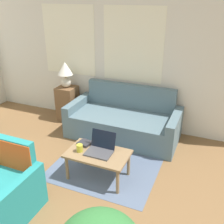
% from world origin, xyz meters
% --- Properties ---
extents(wall_back, '(6.18, 0.06, 2.60)m').
position_xyz_m(wall_back, '(-0.00, 3.61, 1.31)').
color(wall_back, silver).
rests_on(wall_back, ground_plane).
extents(rug, '(1.53, 1.99, 0.01)m').
position_xyz_m(rug, '(0.69, 2.47, 0.00)').
color(rug, slate).
rests_on(rug, ground_plane).
extents(couch, '(1.95, 0.91, 0.87)m').
position_xyz_m(couch, '(0.60, 3.15, 0.26)').
color(couch, slate).
rests_on(couch, ground_plane).
extents(armchair, '(0.70, 0.82, 0.84)m').
position_xyz_m(armchair, '(-0.04, 0.84, 0.27)').
color(armchair, teal).
rests_on(armchair, ground_plane).
extents(side_table, '(0.36, 0.36, 0.69)m').
position_xyz_m(side_table, '(-0.69, 3.33, 0.35)').
color(side_table, brown).
rests_on(side_table, ground_plane).
extents(table_lamp, '(0.29, 0.29, 0.50)m').
position_xyz_m(table_lamp, '(-0.69, 3.33, 1.00)').
color(table_lamp, beige).
rests_on(table_lamp, side_table).
extents(coffee_table, '(0.85, 0.52, 0.40)m').
position_xyz_m(coffee_table, '(0.69, 1.87, 0.35)').
color(coffee_table, '#8E704C').
rests_on(coffee_table, ground_plane).
extents(laptop, '(0.35, 0.32, 0.26)m').
position_xyz_m(laptop, '(0.71, 1.91, 0.46)').
color(laptop, '#47474C').
rests_on(laptop, coffee_table).
extents(cup_navy, '(0.09, 0.09, 0.10)m').
position_xyz_m(cup_navy, '(0.45, 1.81, 0.45)').
color(cup_navy, gold).
rests_on(cup_navy, coffee_table).
extents(book_red, '(0.20, 0.19, 0.04)m').
position_xyz_m(book_red, '(0.42, 2.00, 0.42)').
color(book_red, '#2D2D33').
rests_on(book_red, coffee_table).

